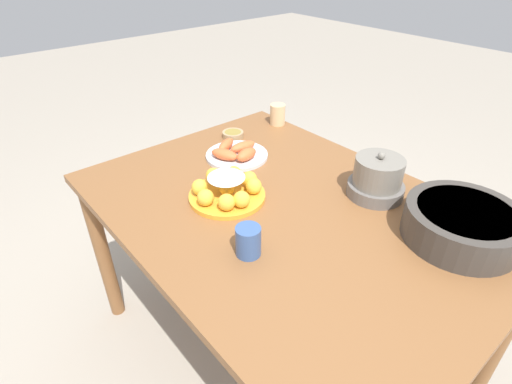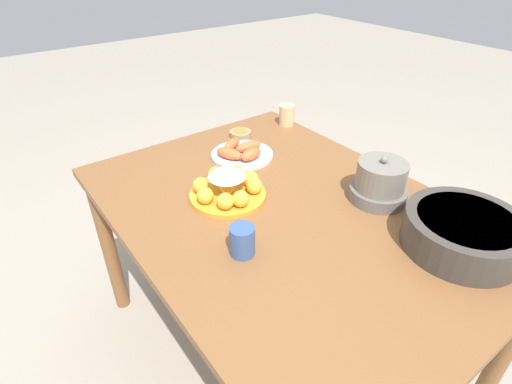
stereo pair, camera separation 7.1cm
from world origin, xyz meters
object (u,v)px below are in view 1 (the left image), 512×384
Objects in this scene: warming_pot at (377,179)px; serving_bowl at (462,223)px; cup_near at (248,241)px; dining_table at (285,228)px; cup_far at (278,114)px; cake_plate at (227,189)px; sauce_bowl at (233,134)px; seafood_platter at (236,153)px.

serving_bowl is at bearing -1.33° from warming_pot.
serving_bowl is 3.65× the size of cup_near.
cup_far is (-0.51, 0.44, 0.14)m from dining_table.
cup_near reaches higher than dining_table.
cake_plate is 2.81× the size of sauce_bowl.
cup_far is at bearing 85.38° from sauce_bowl.
cup_near is (0.63, -0.43, 0.03)m from sauce_bowl.
warming_pot is (0.68, 0.09, 0.05)m from sauce_bowl.
cake_plate is 1.36× the size of warming_pot.
sauce_bowl is 1.03× the size of cup_near.
cup_near is at bearing -95.34° from warming_pot.
cake_plate is 0.29m from seafood_platter.
dining_table is 5.51× the size of seafood_platter.
serving_bowl is at bearing -9.77° from cup_far.
cake_plate is at bearing 154.58° from cup_near.
cup_far is at bearing 166.52° from warming_pot.
sauce_bowl is 0.25m from cup_far.
cup_far is (-0.14, 0.35, 0.03)m from seafood_platter.
seafood_platter is at bearing 167.32° from dining_table.
dining_table is 14.40× the size of cup_far.
cup_near is 0.95× the size of cup_far.
serving_bowl is 1.32× the size of seafood_platter.
warming_pot is (0.52, 0.20, 0.04)m from seafood_platter.
seafood_platter is 2.76× the size of cup_near.
cup_near is 0.47× the size of warming_pot.
serving_bowl reaches higher than seafood_platter.
seafood_platter reaches higher than dining_table.
sauce_bowl is (-0.53, 0.19, 0.10)m from dining_table.
sauce_bowl is at bearing 140.30° from cake_plate.
dining_table is 0.40m from seafood_platter.
cup_near is (0.26, -0.12, 0.01)m from cake_plate.
warming_pot reaches higher than seafood_platter.
cake_plate is at bearing -144.81° from dining_table.
serving_bowl is 3.45× the size of cup_far.
dining_table is at bearing -19.74° from sauce_bowl.
serving_bowl reaches higher than cup_far.
seafood_platter is at bearing 136.54° from cake_plate.
sauce_bowl is (-0.37, 0.31, -0.02)m from cake_plate.
cake_plate is 0.72m from serving_bowl.
sauce_bowl reaches higher than dining_table.
cup_near is at bearing -67.82° from dining_table.
serving_bowl reaches higher than sauce_bowl.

